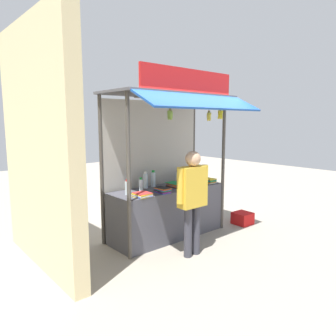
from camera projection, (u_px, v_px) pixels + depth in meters
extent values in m
plane|color=#9E9384|center=(168.00, 236.00, 5.65)|extent=(20.00, 20.00, 0.00)
cube|color=#4C4C56|center=(168.00, 212.00, 5.59)|extent=(2.11, 0.71, 0.87)
cylinder|color=#4C4742|center=(129.00, 178.00, 4.53)|extent=(0.06, 0.06, 2.43)
cylinder|color=#4C4742|center=(223.00, 165.00, 5.89)|extent=(0.06, 0.06, 2.43)
cylinder|color=#4C4742|center=(102.00, 172.00, 5.11)|extent=(0.06, 0.06, 2.43)
cylinder|color=#4C4742|center=(193.00, 161.00, 6.47)|extent=(0.06, 0.06, 2.43)
cube|color=#B7B2A8|center=(153.00, 167.00, 5.79)|extent=(2.06, 0.04, 2.38)
cube|color=#3F3F44|center=(171.00, 95.00, 5.24)|extent=(2.31, 0.98, 0.04)
cube|color=#194799|center=(203.00, 101.00, 4.71)|extent=(2.27, 0.51, 0.26)
cube|color=red|center=(189.00, 81.00, 4.89)|extent=(1.90, 0.04, 0.35)
cylinder|color=#59544C|center=(187.00, 100.00, 4.97)|extent=(2.00, 0.02, 0.02)
cylinder|color=silver|center=(141.00, 186.00, 5.17)|extent=(0.07, 0.07, 0.21)
cylinder|color=#198C33|center=(141.00, 178.00, 5.15)|extent=(0.04, 0.04, 0.03)
cylinder|color=silver|center=(127.00, 188.00, 5.00)|extent=(0.07, 0.07, 0.21)
cylinder|color=red|center=(127.00, 180.00, 4.98)|extent=(0.04, 0.04, 0.03)
cylinder|color=silver|center=(146.00, 181.00, 5.48)|extent=(0.08, 0.08, 0.25)
cylinder|color=white|center=(145.00, 173.00, 5.46)|extent=(0.05, 0.05, 0.03)
cylinder|color=silver|center=(177.00, 177.00, 5.97)|extent=(0.07, 0.07, 0.20)
cylinder|color=blue|center=(177.00, 171.00, 5.95)|extent=(0.04, 0.04, 0.03)
cylinder|color=silver|center=(183.00, 176.00, 6.05)|extent=(0.08, 0.08, 0.24)
cylinder|color=white|center=(183.00, 168.00, 6.03)|extent=(0.05, 0.05, 0.03)
cylinder|color=silver|center=(153.00, 179.00, 5.60)|extent=(0.08, 0.08, 0.26)
cylinder|color=#198C33|center=(153.00, 171.00, 5.58)|extent=(0.05, 0.05, 0.04)
cube|color=black|center=(176.00, 186.00, 5.62)|extent=(0.25, 0.30, 0.01)
cube|color=red|center=(176.00, 186.00, 5.64)|extent=(0.26, 0.31, 0.01)
cube|color=orange|center=(176.00, 185.00, 5.63)|extent=(0.25, 0.30, 0.01)
cube|color=blue|center=(176.00, 185.00, 5.63)|extent=(0.25, 0.30, 0.01)
cube|color=orange|center=(176.00, 184.00, 5.62)|extent=(0.25, 0.31, 0.01)
cube|color=red|center=(176.00, 183.00, 5.62)|extent=(0.25, 0.31, 0.01)
cube|color=green|center=(175.00, 183.00, 5.62)|extent=(0.25, 0.31, 0.01)
cube|color=white|center=(208.00, 183.00, 5.97)|extent=(0.20, 0.26, 0.01)
cube|color=yellow|center=(207.00, 182.00, 5.97)|extent=(0.22, 0.28, 0.01)
cube|color=red|center=(208.00, 181.00, 5.96)|extent=(0.20, 0.26, 0.01)
cube|color=green|center=(208.00, 181.00, 5.96)|extent=(0.21, 0.27, 0.01)
cube|color=green|center=(208.00, 180.00, 5.96)|extent=(0.23, 0.28, 0.01)
cube|color=blue|center=(208.00, 179.00, 5.97)|extent=(0.21, 0.27, 0.01)
cube|color=yellow|center=(208.00, 179.00, 5.95)|extent=(0.21, 0.27, 0.01)
cube|color=blue|center=(162.00, 193.00, 5.13)|extent=(0.18, 0.25, 0.01)
cube|color=black|center=(162.00, 192.00, 5.15)|extent=(0.18, 0.25, 0.01)
cube|color=purple|center=(163.00, 191.00, 5.14)|extent=(0.17, 0.25, 0.01)
cube|color=black|center=(162.00, 191.00, 5.14)|extent=(0.18, 0.25, 0.01)
cube|color=green|center=(163.00, 190.00, 5.14)|extent=(0.18, 0.26, 0.01)
cube|color=blue|center=(162.00, 189.00, 5.13)|extent=(0.18, 0.25, 0.01)
cube|color=red|center=(163.00, 189.00, 5.14)|extent=(0.17, 0.25, 0.01)
cube|color=orange|center=(163.00, 188.00, 5.12)|extent=(0.19, 0.26, 0.01)
cube|color=black|center=(162.00, 188.00, 5.14)|extent=(0.19, 0.26, 0.01)
cube|color=yellow|center=(142.00, 197.00, 4.87)|extent=(0.24, 0.25, 0.01)
cube|color=blue|center=(142.00, 196.00, 4.87)|extent=(0.25, 0.25, 0.01)
cube|color=white|center=(142.00, 195.00, 4.87)|extent=(0.25, 0.26, 0.01)
cube|color=white|center=(142.00, 194.00, 4.87)|extent=(0.24, 0.25, 0.01)
cube|color=yellow|center=(142.00, 194.00, 4.86)|extent=(0.26, 0.26, 0.01)
cube|color=red|center=(142.00, 193.00, 4.87)|extent=(0.24, 0.24, 0.01)
cylinder|color=#332D23|center=(209.00, 106.00, 5.32)|extent=(0.01, 0.01, 0.13)
cylinder|color=olive|center=(209.00, 112.00, 5.33)|extent=(0.04, 0.04, 0.04)
ellipsoid|color=gold|center=(210.00, 117.00, 5.36)|extent=(0.04, 0.08, 0.15)
ellipsoid|color=gold|center=(208.00, 117.00, 5.36)|extent=(0.07, 0.04, 0.15)
ellipsoid|color=gold|center=(208.00, 117.00, 5.34)|extent=(0.05, 0.07, 0.15)
ellipsoid|color=gold|center=(209.00, 117.00, 5.33)|extent=(0.06, 0.06, 0.15)
ellipsoid|color=gold|center=(210.00, 117.00, 5.33)|extent=(0.07, 0.04, 0.15)
cylinder|color=#332D23|center=(170.00, 104.00, 4.75)|extent=(0.01, 0.01, 0.12)
cylinder|color=olive|center=(170.00, 110.00, 4.76)|extent=(0.04, 0.04, 0.04)
ellipsoid|color=olive|center=(171.00, 115.00, 4.78)|extent=(0.03, 0.06, 0.15)
ellipsoid|color=olive|center=(170.00, 115.00, 4.79)|extent=(0.06, 0.05, 0.15)
ellipsoid|color=olive|center=(169.00, 115.00, 4.79)|extent=(0.07, 0.04, 0.15)
ellipsoid|color=olive|center=(168.00, 115.00, 4.77)|extent=(0.06, 0.07, 0.15)
ellipsoid|color=olive|center=(169.00, 115.00, 4.76)|extent=(0.04, 0.08, 0.15)
ellipsoid|color=olive|center=(170.00, 115.00, 4.75)|extent=(0.06, 0.06, 0.15)
ellipsoid|color=olive|center=(171.00, 115.00, 4.76)|extent=(0.07, 0.03, 0.15)
ellipsoid|color=olive|center=(172.00, 115.00, 4.77)|extent=(0.06, 0.07, 0.15)
cylinder|color=#332D23|center=(220.00, 106.00, 5.51)|extent=(0.01, 0.01, 0.09)
cylinder|color=olive|center=(220.00, 110.00, 5.52)|extent=(0.04, 0.04, 0.04)
ellipsoid|color=yellow|center=(221.00, 115.00, 5.55)|extent=(0.03, 0.09, 0.17)
ellipsoid|color=yellow|center=(220.00, 115.00, 5.56)|extent=(0.09, 0.06, 0.17)
ellipsoid|color=yellow|center=(219.00, 115.00, 5.53)|extent=(0.06, 0.07, 0.17)
ellipsoid|color=yellow|center=(220.00, 115.00, 5.51)|extent=(0.06, 0.07, 0.17)
ellipsoid|color=yellow|center=(222.00, 115.00, 5.52)|extent=(0.08, 0.05, 0.17)
cylinder|color=#383842|center=(188.00, 232.00, 4.72)|extent=(0.12, 0.12, 0.76)
cylinder|color=#383842|center=(196.00, 230.00, 4.83)|extent=(0.12, 0.12, 0.76)
cube|color=gold|center=(193.00, 187.00, 4.67)|extent=(0.46, 0.19, 0.60)
cylinder|color=gold|center=(180.00, 186.00, 4.50)|extent=(0.10, 0.10, 0.51)
cylinder|color=gold|center=(204.00, 182.00, 4.83)|extent=(0.10, 0.10, 0.51)
sphere|color=tan|center=(193.00, 159.00, 4.61)|extent=(0.23, 0.23, 0.23)
cube|color=red|center=(242.00, 218.00, 6.27)|extent=(0.35, 0.35, 0.23)
cube|color=beige|center=(38.00, 147.00, 4.28)|extent=(0.20, 2.40, 3.34)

